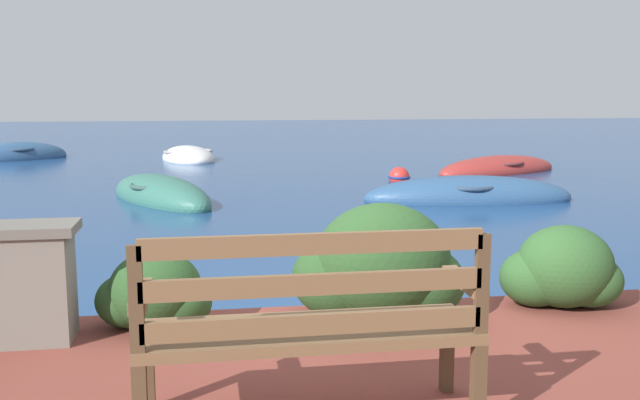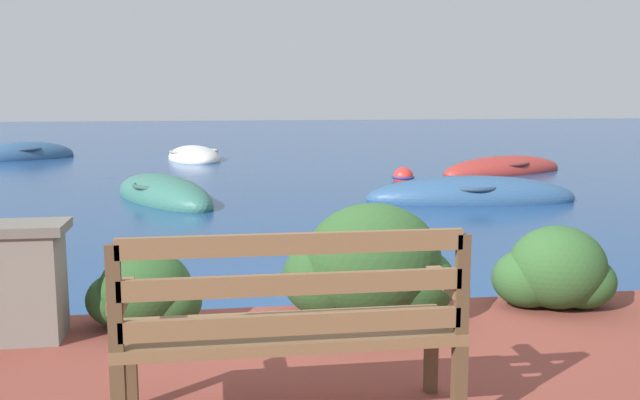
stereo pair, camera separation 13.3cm
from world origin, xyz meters
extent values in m
plane|color=navy|center=(0.00, 0.00, 0.00)|extent=(80.00, 80.00, 0.00)
cube|color=brown|center=(-1.33, -1.57, 0.42)|extent=(0.06, 0.06, 0.40)
cube|color=brown|center=(0.15, -1.57, 0.42)|extent=(0.06, 0.06, 0.40)
cube|color=brown|center=(0.15, -1.99, 0.42)|extent=(0.06, 0.06, 0.40)
cube|color=brown|center=(-0.59, -1.78, 0.65)|extent=(1.54, 0.48, 0.05)
cube|color=brown|center=(-0.59, -1.99, 0.75)|extent=(1.46, 0.03, 0.09)
cube|color=brown|center=(-0.59, -1.99, 0.93)|extent=(1.46, 0.03, 0.09)
cube|color=brown|center=(-0.59, -1.99, 1.10)|extent=(1.46, 0.03, 0.09)
cube|color=brown|center=(-1.33, -1.99, 0.90)|extent=(0.06, 0.03, 0.45)
cube|color=brown|center=(0.15, -1.99, 0.90)|extent=(0.06, 0.03, 0.45)
cube|color=brown|center=(-1.33, -1.78, 0.85)|extent=(0.07, 0.43, 0.05)
cube|color=brown|center=(0.15, -1.78, 0.85)|extent=(0.07, 0.43, 0.05)
ellipsoid|color=#284C23|center=(-1.37, -0.33, 0.47)|extent=(0.60, 0.54, 0.51)
ellipsoid|color=#284C23|center=(-1.54, -0.28, 0.40)|extent=(0.45, 0.40, 0.36)
ellipsoid|color=#284C23|center=(-1.22, -0.36, 0.38)|extent=(0.42, 0.38, 0.33)
ellipsoid|color=#284C23|center=(0.11, -0.37, 0.61)|extent=(0.92, 0.83, 0.78)
ellipsoid|color=#284C23|center=(-0.14, -0.30, 0.50)|extent=(0.69, 0.62, 0.55)
ellipsoid|color=#284C23|center=(0.34, -0.41, 0.47)|extent=(0.65, 0.58, 0.51)
ellipsoid|color=#2D5628|center=(1.46, -0.31, 0.51)|extent=(0.69, 0.62, 0.58)
ellipsoid|color=#2D5628|center=(1.27, -0.26, 0.43)|extent=(0.52, 0.46, 0.41)
ellipsoid|color=#2D5628|center=(1.63, -0.35, 0.41)|extent=(0.48, 0.43, 0.38)
ellipsoid|color=#2D517A|center=(3.12, 5.86, 0.05)|extent=(3.44, 1.27, 0.73)
torus|color=#2D4157|center=(3.12, 5.86, 0.26)|extent=(1.05, 1.05, 0.07)
cube|color=#846647|center=(3.62, 5.81, 0.23)|extent=(0.19, 0.75, 0.04)
cube|color=#846647|center=(2.70, 5.90, 0.23)|extent=(0.19, 0.75, 0.04)
ellipsoid|color=#336B5B|center=(-1.75, 6.73, 0.05)|extent=(2.22, 3.09, 0.73)
torus|color=#304F46|center=(-1.75, 6.73, 0.26)|extent=(1.30, 1.30, 0.07)
cube|color=#846647|center=(-1.95, 7.13, 0.23)|extent=(0.72, 0.45, 0.04)
cube|color=#846647|center=(-1.58, 6.40, 0.23)|extent=(0.72, 0.45, 0.04)
ellipsoid|color=#9E2D28|center=(5.27, 9.71, 0.05)|extent=(3.46, 2.31, 0.65)
torus|color=brown|center=(5.27, 9.71, 0.23)|extent=(1.44, 1.44, 0.07)
cube|color=#846647|center=(5.73, 9.91, 0.20)|extent=(0.45, 0.84, 0.04)
cube|color=#846647|center=(4.89, 9.55, 0.20)|extent=(0.45, 0.84, 0.04)
ellipsoid|color=silver|center=(-1.44, 13.77, 0.05)|extent=(1.80, 2.77, 0.64)
torus|color=gray|center=(-1.44, 13.77, 0.22)|extent=(1.51, 1.51, 0.07)
cube|color=#846647|center=(-1.53, 14.15, 0.19)|extent=(1.00, 0.35, 0.04)
cube|color=#846647|center=(-1.37, 13.46, 0.19)|extent=(1.00, 0.35, 0.04)
ellipsoid|color=#2D517A|center=(-5.82, 14.62, 0.06)|extent=(2.65, 2.14, 0.79)
torus|color=#2D4157|center=(-5.82, 14.62, 0.28)|extent=(1.31, 1.31, 0.07)
cube|color=#846647|center=(-5.49, 14.82, 0.25)|extent=(0.50, 0.69, 0.04)
cube|color=#846647|center=(-6.09, 14.45, 0.25)|extent=(0.50, 0.69, 0.04)
sphere|color=red|center=(2.76, 8.67, 0.07)|extent=(0.41, 0.41, 0.41)
torus|color=navy|center=(2.76, 8.67, 0.07)|extent=(0.45, 0.45, 0.05)
camera|label=1|loc=(-1.04, -4.87, 1.73)|focal=40.00mm
camera|label=2|loc=(-0.91, -4.90, 1.73)|focal=40.00mm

